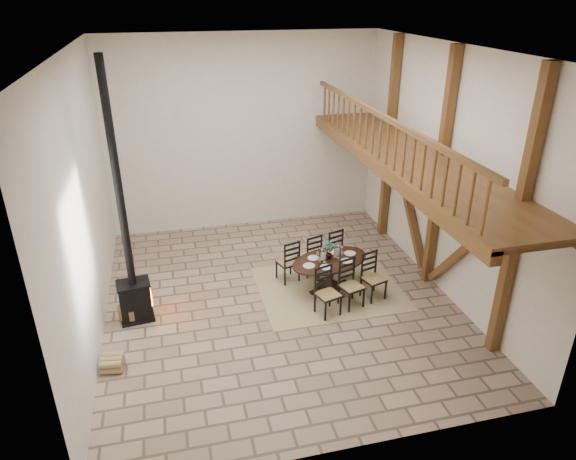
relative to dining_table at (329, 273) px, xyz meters
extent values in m
plane|color=tan|center=(-1.14, -0.14, -0.39)|extent=(8.00, 8.00, 0.00)
cube|color=silver|center=(-1.14, 3.86, 2.11)|extent=(7.00, 0.02, 5.00)
cube|color=silver|center=(-1.14, -4.14, 2.11)|extent=(7.00, 0.02, 5.00)
cube|color=silver|center=(-4.64, -0.14, 2.11)|extent=(0.02, 8.00, 5.00)
cube|color=silver|center=(2.36, -0.14, 2.11)|extent=(0.02, 8.00, 5.00)
cube|color=white|center=(-1.14, -0.14, 4.61)|extent=(7.00, 8.00, 0.02)
cube|color=brown|center=(2.24, -2.64, 2.11)|extent=(0.18, 0.18, 5.00)
cube|color=brown|center=(2.24, -0.14, 2.11)|extent=(0.18, 0.18, 5.00)
cube|color=brown|center=(2.24, 2.36, 2.11)|extent=(0.18, 0.18, 5.00)
cube|color=brown|center=(2.24, -1.39, 1.01)|extent=(0.14, 2.16, 2.54)
cube|color=brown|center=(2.24, 1.11, 1.01)|extent=(0.14, 2.16, 2.54)
cube|color=brown|center=(2.24, -0.14, 2.41)|extent=(0.20, 7.80, 0.20)
cube|color=brown|center=(1.56, -0.14, 2.46)|extent=(1.60, 7.80, 0.12)
cube|color=brown|center=(0.86, -0.14, 2.36)|extent=(0.18, 7.80, 0.22)
cube|color=brown|center=(0.86, -0.14, 3.36)|extent=(0.09, 7.60, 0.09)
cube|color=brown|center=(0.86, -0.14, 2.94)|extent=(0.06, 7.60, 0.86)
cube|color=tan|center=(0.00, 0.00, -0.38)|extent=(3.00, 2.50, 0.02)
ellipsoid|color=black|center=(0.00, 0.00, 0.32)|extent=(1.99, 1.53, 0.04)
cylinder|color=black|center=(0.00, 0.00, -0.05)|extent=(0.17, 0.17, 0.64)
cylinder|color=black|center=(0.00, 0.00, -0.34)|extent=(0.54, 0.54, 0.06)
cube|color=tan|center=(-0.32, -0.91, 0.08)|extent=(0.52, 0.51, 0.04)
cube|color=black|center=(-0.32, -0.91, -0.16)|extent=(0.51, 0.51, 0.44)
cube|color=black|center=(-0.38, -0.73, 0.35)|extent=(0.36, 0.15, 0.58)
cube|color=tan|center=(0.23, -0.74, 0.08)|extent=(0.52, 0.51, 0.04)
cube|color=black|center=(0.23, -0.74, -0.16)|extent=(0.51, 0.51, 0.44)
cube|color=black|center=(0.17, -0.56, 0.35)|extent=(0.36, 0.15, 0.58)
cube|color=tan|center=(0.78, -0.57, 0.08)|extent=(0.52, 0.51, 0.04)
cube|color=black|center=(0.78, -0.57, -0.16)|extent=(0.51, 0.51, 0.44)
cube|color=black|center=(0.73, -0.39, 0.35)|extent=(0.36, 0.15, 0.58)
cube|color=tan|center=(-0.78, 0.56, 0.08)|extent=(0.52, 0.51, 0.04)
cube|color=black|center=(-0.78, 0.56, -0.16)|extent=(0.51, 0.51, 0.44)
cube|color=black|center=(-0.73, 0.39, 0.35)|extent=(0.36, 0.15, 0.58)
cube|color=tan|center=(-0.23, 0.73, 0.08)|extent=(0.52, 0.51, 0.04)
cube|color=black|center=(-0.23, 0.73, -0.16)|extent=(0.51, 0.51, 0.44)
cube|color=black|center=(-0.17, 0.56, 0.35)|extent=(0.36, 0.15, 0.58)
cube|color=tan|center=(0.32, 0.91, 0.08)|extent=(0.52, 0.51, 0.04)
cube|color=black|center=(0.32, 0.91, -0.16)|extent=(0.51, 0.51, 0.44)
cube|color=black|center=(0.38, 0.73, 0.35)|extent=(0.36, 0.15, 0.58)
cube|color=silver|center=(0.00, 0.00, 0.34)|extent=(1.49, 1.04, 0.01)
cube|color=white|center=(0.00, 0.00, 0.43)|extent=(0.91, 0.53, 0.18)
cylinder|color=white|center=(-0.17, -0.05, 0.51)|extent=(0.12, 0.12, 0.34)
cylinder|color=white|center=(0.17, 0.05, 0.51)|extent=(0.12, 0.12, 0.34)
cylinder|color=white|center=(-0.17, -0.05, 0.42)|extent=(0.06, 0.06, 0.16)
cylinder|color=white|center=(0.17, 0.05, 0.42)|extent=(0.06, 0.06, 0.16)
imported|color=#4C723F|center=(-0.01, 0.05, 0.54)|extent=(0.25, 0.20, 0.40)
cube|color=black|center=(-4.01, -0.15, -0.34)|extent=(0.68, 0.55, 0.10)
cube|color=black|center=(-4.01, -0.15, 0.05)|extent=(0.63, 0.50, 0.68)
cube|color=#FF590C|center=(-3.71, -0.11, 0.05)|extent=(0.05, 0.27, 0.27)
cube|color=black|center=(-4.01, -0.15, 0.41)|extent=(0.67, 0.54, 0.04)
cylinder|color=black|center=(-4.01, -0.15, 2.52)|extent=(0.15, 0.15, 4.18)
cylinder|color=brown|center=(-4.12, -0.15, -0.23)|extent=(0.48, 0.48, 0.31)
cube|color=tan|center=(-4.12, -0.15, -0.04)|extent=(0.26, 0.26, 0.09)
cube|color=tan|center=(-4.39, -1.59, -0.26)|extent=(0.40, 0.41, 0.24)
camera|label=1|loc=(-3.14, -9.04, 5.52)|focal=32.00mm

